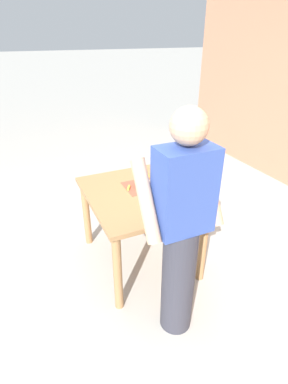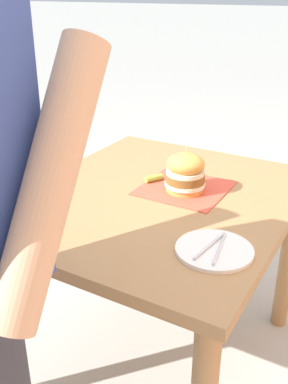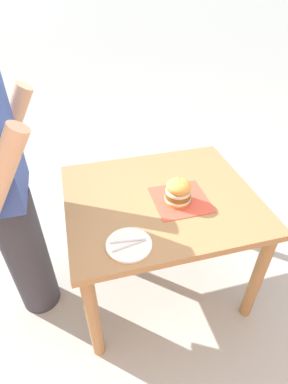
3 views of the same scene
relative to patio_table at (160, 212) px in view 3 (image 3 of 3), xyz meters
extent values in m
plane|color=#ADAAA3|center=(0.00, 0.00, -0.64)|extent=(80.00, 80.00, 0.00)
cube|color=#9E7247|center=(0.00, 0.00, 0.10)|extent=(0.91, 1.08, 0.04)
cylinder|color=#9E7247|center=(-0.40, -0.48, -0.28)|extent=(0.07, 0.07, 0.72)
cylinder|color=#9E7247|center=(0.40, -0.48, -0.28)|extent=(0.07, 0.07, 0.72)
cylinder|color=#9E7247|center=(-0.40, 0.48, -0.28)|extent=(0.07, 0.07, 0.72)
cylinder|color=#9E7247|center=(0.40, 0.48, -0.28)|extent=(0.07, 0.07, 0.72)
cube|color=#D64C38|center=(-0.06, -0.10, 0.12)|extent=(0.30, 0.30, 0.00)
cylinder|color=gold|center=(-0.07, -0.07, 0.14)|extent=(0.13, 0.13, 0.02)
cylinder|color=silver|center=(-0.07, -0.07, 0.15)|extent=(0.15, 0.15, 0.01)
cylinder|color=brown|center=(-0.07, -0.07, 0.18)|extent=(0.14, 0.14, 0.03)
cylinder|color=silver|center=(-0.07, -0.07, 0.20)|extent=(0.14, 0.14, 0.01)
ellipsoid|color=gold|center=(-0.07, -0.07, 0.23)|extent=(0.13, 0.13, 0.07)
cylinder|color=#D1B77F|center=(-0.07, -0.07, 0.27)|extent=(0.00, 0.00, 0.05)
cylinder|color=#8EA83D|center=(0.07, -0.09, 0.14)|extent=(0.06, 0.07, 0.02)
cylinder|color=white|center=(-0.32, 0.26, 0.13)|extent=(0.22, 0.22, 0.01)
cylinder|color=silver|center=(-0.33, 0.26, 0.14)|extent=(0.04, 0.17, 0.01)
cylinder|color=silver|center=(-0.30, 0.26, 0.14)|extent=(0.03, 0.17, 0.01)
cylinder|color=#33333D|center=(0.05, 0.81, -0.19)|extent=(0.24, 0.24, 0.90)
cylinder|color=tan|center=(0.28, 0.75, 0.49)|extent=(0.09, 0.34, 0.50)
camera|label=1|loc=(0.94, 2.17, 1.39)|focal=28.00mm
camera|label=2|loc=(-0.68, 1.29, 0.80)|focal=42.00mm
camera|label=3|loc=(-1.26, 0.43, 1.19)|focal=28.00mm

